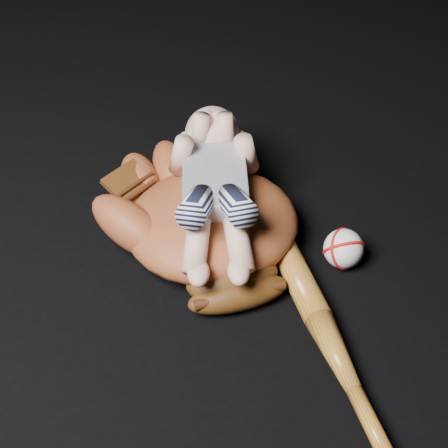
% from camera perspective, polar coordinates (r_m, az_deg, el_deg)
% --- Properties ---
extents(baseball_glove, '(0.42, 0.47, 0.13)m').
position_cam_1_polar(baseball_glove, '(1.18, -1.02, 0.64)').
color(baseball_glove, brown).
rests_on(baseball_glove, ground).
extents(newborn_baby, '(0.23, 0.41, 0.16)m').
position_cam_1_polar(newborn_baby, '(1.14, -0.72, 3.05)').
color(newborn_baby, '#DEA68F').
rests_on(newborn_baby, baseball_glove).
extents(baseball_bat, '(0.09, 0.50, 0.05)m').
position_cam_1_polar(baseball_bat, '(1.07, 8.44, -8.93)').
color(baseball_bat, '#9D611E').
rests_on(baseball_bat, ground).
extents(baseball, '(0.09, 0.09, 0.07)m').
position_cam_1_polar(baseball, '(1.18, 9.91, -2.03)').
color(baseball, white).
rests_on(baseball, ground).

